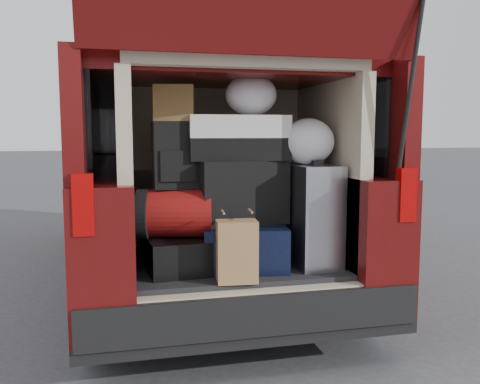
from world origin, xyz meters
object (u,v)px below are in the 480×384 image
at_px(black_hardshell, 177,253).
at_px(red_duffel, 175,213).
at_px(kraft_bag, 237,251).
at_px(backpack, 177,155).
at_px(black_soft_case, 239,191).
at_px(navy_hardshell, 243,243).
at_px(silver_roller, 311,215).
at_px(twotone_duffel, 237,138).

xyz_separation_m(black_hardshell, red_duffel, (-0.01, -0.01, 0.24)).
relative_size(kraft_bag, backpack, 0.86).
bearing_deg(black_soft_case, navy_hardshell, -14.78).
xyz_separation_m(black_hardshell, backpack, (0.01, 0.03, 0.58)).
relative_size(silver_roller, kraft_bag, 1.83).
height_order(black_hardshell, twotone_duffel, twotone_duffel).
bearing_deg(navy_hardshell, twotone_duffel, 163.11).
relative_size(navy_hardshell, twotone_duffel, 1.00).
height_order(navy_hardshell, silver_roller, silver_roller).
distance_m(silver_roller, backpack, 0.90).
bearing_deg(kraft_bag, backpack, 133.06).
bearing_deg(red_duffel, black_hardshell, 55.24).
distance_m(navy_hardshell, backpack, 0.68).
height_order(navy_hardshell, twotone_duffel, twotone_duffel).
relative_size(backpack, twotone_duffel, 0.66).
distance_m(silver_roller, red_duffel, 0.83).
xyz_separation_m(kraft_bag, red_duffel, (-0.30, 0.32, 0.17)).
xyz_separation_m(red_duffel, twotone_duffel, (0.39, 0.06, 0.44)).
bearing_deg(backpack, kraft_bag, -54.09).
bearing_deg(red_duffel, black_soft_case, 18.37).
height_order(silver_roller, kraft_bag, silver_roller).
bearing_deg(black_hardshell, twotone_duffel, 2.12).
height_order(silver_roller, black_soft_case, black_soft_case).
bearing_deg(backpack, silver_roller, -9.80).
height_order(red_duffel, black_soft_case, black_soft_case).
bearing_deg(backpack, black_soft_case, -1.09).
bearing_deg(navy_hardshell, backpack, -171.28).
bearing_deg(navy_hardshell, red_duffel, -165.81).
xyz_separation_m(black_hardshell, black_soft_case, (0.39, 0.04, 0.35)).
bearing_deg(navy_hardshell, kraft_bag, -100.22).
bearing_deg(red_duffel, twotone_duffel, 20.33).
height_order(black_hardshell, silver_roller, silver_roller).
height_order(kraft_bag, black_soft_case, black_soft_case).
height_order(kraft_bag, twotone_duffel, twotone_duffel).
xyz_separation_m(silver_roller, backpack, (-0.81, 0.11, 0.37)).
height_order(navy_hardshell, black_soft_case, black_soft_case).
relative_size(red_duffel, backpack, 1.10).
relative_size(red_duffel, black_soft_case, 0.81).
relative_size(black_hardshell, silver_roller, 0.81).
distance_m(navy_hardshell, kraft_bag, 0.39).
xyz_separation_m(navy_hardshell, backpack, (-0.41, -0.00, 0.55)).
bearing_deg(silver_roller, navy_hardshell, 160.90).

